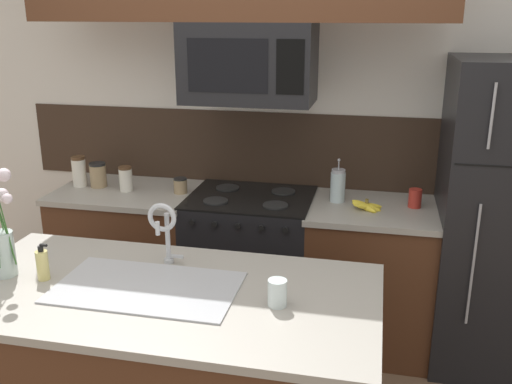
{
  "coord_description": "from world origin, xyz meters",
  "views": [
    {
      "loc": [
        0.75,
        -2.34,
        2.01
      ],
      "look_at": [
        0.17,
        0.27,
        1.16
      ],
      "focal_mm": 40.0,
      "sensor_mm": 36.0,
      "label": 1
    }
  ],
  "objects": [
    {
      "name": "splash_band",
      "position": [
        0.0,
        1.22,
        1.15
      ],
      "size": [
        3.24,
        0.01,
        0.48
      ],
      "primitive_type": "cube",
      "color": "#332319",
      "rests_on": "rear_partition"
    },
    {
      "name": "back_counter_left",
      "position": [
        -0.82,
        0.9,
        0.46
      ],
      "size": [
        0.9,
        0.65,
        0.91
      ],
      "color": "#4C2B19",
      "rests_on": "ground"
    },
    {
      "name": "island_counter",
      "position": [
        -0.09,
        -0.35,
        0.46
      ],
      "size": [
        1.79,
        0.9,
        0.91
      ],
      "color": "#4C2B19",
      "rests_on": "ground"
    },
    {
      "name": "dish_soap_bottle",
      "position": [
        -0.62,
        -0.37,
        0.98
      ],
      "size": [
        0.06,
        0.05,
        0.16
      ],
      "color": "#DBCC75",
      "rests_on": "island_counter"
    },
    {
      "name": "coffee_tin",
      "position": [
        0.98,
        0.95,
        0.97
      ],
      "size": [
        0.08,
        0.08,
        0.11
      ],
      "primitive_type": "cylinder",
      "color": "#B22D23",
      "rests_on": "back_counter_right"
    },
    {
      "name": "stove_range",
      "position": [
        0.0,
        0.9,
        0.46
      ],
      "size": [
        0.76,
        0.64,
        0.93
      ],
      "color": "black",
      "rests_on": "ground"
    },
    {
      "name": "back_counter_right",
      "position": [
        0.74,
        0.9,
        0.46
      ],
      "size": [
        0.76,
        0.65,
        0.91
      ],
      "color": "#4C2B19",
      "rests_on": "ground"
    },
    {
      "name": "sink_faucet",
      "position": [
        -0.16,
        -0.13,
        1.11
      ],
      "size": [
        0.14,
        0.14,
        0.31
      ],
      "color": "#B7BABF",
      "rests_on": "island_counter"
    },
    {
      "name": "drinking_glass",
      "position": [
        0.4,
        -0.38,
        0.96
      ],
      "size": [
        0.08,
        0.08,
        0.11
      ],
      "color": "silver",
      "rests_on": "island_counter"
    },
    {
      "name": "banana_bunch",
      "position": [
        0.7,
        0.84,
        0.93
      ],
      "size": [
        0.19,
        0.12,
        0.08
      ],
      "color": "yellow",
      "rests_on": "back_counter_right"
    },
    {
      "name": "kitchen_sink",
      "position": [
        -0.16,
        -0.35,
        0.84
      ],
      "size": [
        0.76,
        0.44,
        0.16
      ],
      "color": "#ADAFB5",
      "rests_on": "island_counter"
    },
    {
      "name": "storage_jar_short",
      "position": [
        -0.81,
        0.88,
        0.99
      ],
      "size": [
        0.08,
        0.08,
        0.16
      ],
      "color": "silver",
      "rests_on": "back_counter_left"
    },
    {
      "name": "refrigerator",
      "position": [
        1.51,
        0.92,
        0.89
      ],
      "size": [
        0.81,
        0.74,
        1.78
      ],
      "color": "black",
      "rests_on": "ground"
    },
    {
      "name": "rear_partition",
      "position": [
        0.3,
        1.28,
        1.3
      ],
      "size": [
        5.2,
        0.1,
        2.6
      ],
      "primitive_type": "cube",
      "color": "silver",
      "rests_on": "ground"
    },
    {
      "name": "microwave",
      "position": [
        0.0,
        0.88,
        1.73
      ],
      "size": [
        0.74,
        0.4,
        0.45
      ],
      "color": "black"
    },
    {
      "name": "storage_jar_medium",
      "position": [
        -1.03,
        0.93,
        0.99
      ],
      "size": [
        0.11,
        0.11,
        0.16
      ],
      "color": "#997F5B",
      "rests_on": "back_counter_left"
    },
    {
      "name": "flower_vase",
      "position": [
        -0.8,
        -0.37,
        1.08
      ],
      "size": [
        0.15,
        0.22,
        0.49
      ],
      "color": "silver",
      "rests_on": "island_counter"
    },
    {
      "name": "storage_jar_tall",
      "position": [
        -1.15,
        0.91,
        1.01
      ],
      "size": [
        0.09,
        0.09,
        0.2
      ],
      "color": "silver",
      "rests_on": "back_counter_left"
    },
    {
      "name": "storage_jar_squat",
      "position": [
        -0.46,
        0.91,
        0.96
      ],
      "size": [
        0.08,
        0.08,
        0.1
      ],
      "color": "#997F5B",
      "rests_on": "back_counter_left"
    },
    {
      "name": "french_press",
      "position": [
        0.53,
        0.96,
        1.01
      ],
      "size": [
        0.09,
        0.09,
        0.27
      ],
      "color": "silver",
      "rests_on": "back_counter_right"
    }
  ]
}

